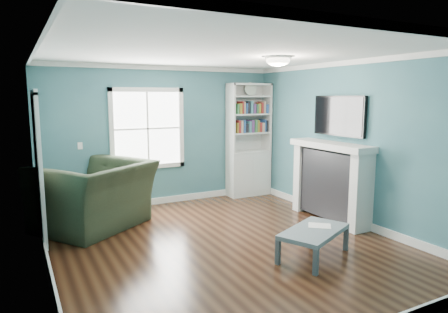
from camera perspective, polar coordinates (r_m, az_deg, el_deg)
name	(u,v)px	position (r m, az deg, el deg)	size (l,w,h in m)	color
floor	(226,245)	(5.67, 0.22, -12.47)	(5.00, 5.00, 0.00)	black
room_walls	(226,131)	(5.31, 0.23, 3.67)	(5.00, 5.00, 5.00)	#33606F
trim	(226,157)	(5.35, 0.23, -0.01)	(4.50, 5.00, 2.60)	white
window	(148,129)	(7.50, -10.85, 3.93)	(1.40, 0.06, 1.50)	white
bookshelf	(248,151)	(8.24, 3.52, 0.78)	(0.90, 0.35, 2.31)	silver
fireplace	(331,182)	(6.83, 15.01, -3.57)	(0.44, 1.58, 1.30)	black
tv	(339,116)	(6.77, 16.12, 5.60)	(0.06, 1.10, 0.65)	black
door	(38,166)	(6.15, -25.01, -1.25)	(0.12, 0.98, 2.17)	silver
ceiling_fixture	(278,60)	(5.88, 7.74, 13.50)	(0.38, 0.38, 0.15)	white
light_switch	(80,146)	(7.27, -19.87, 1.45)	(0.08, 0.01, 0.12)	white
recliner	(94,184)	(6.49, -18.03, -3.82)	(1.58, 1.03, 1.38)	black
coffee_table	(314,233)	(5.28, 12.72, -10.60)	(1.15, 0.92, 0.37)	#434B51
paper_sheet	(320,226)	(5.42, 13.49, -9.58)	(0.22, 0.29, 0.00)	white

